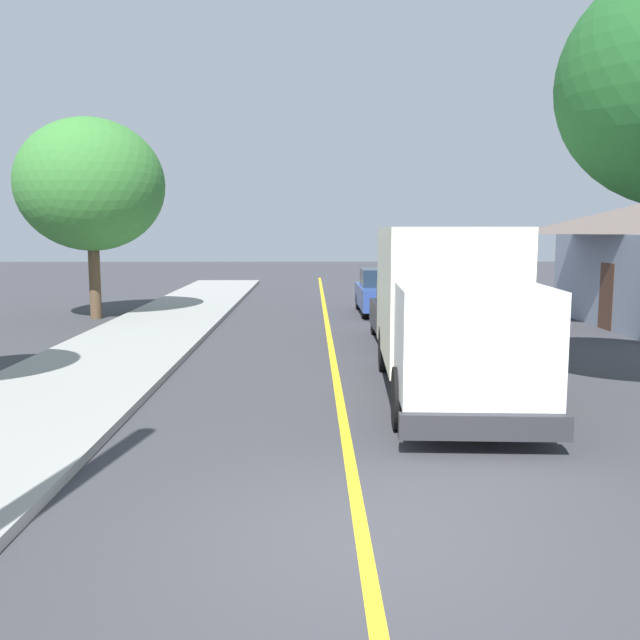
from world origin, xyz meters
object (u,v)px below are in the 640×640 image
(parked_car_mid, at_px, (383,293))
(box_truck, at_px, (447,302))
(parked_car_near, at_px, (408,314))
(street_tree_down_block, at_px, (91,185))

(parked_car_mid, bearing_deg, box_truck, -90.26)
(parked_car_near, height_order, parked_car_mid, same)
(parked_car_near, relative_size, street_tree_down_block, 0.63)
(parked_car_mid, bearing_deg, parked_car_near, -89.77)
(parked_car_mid, height_order, street_tree_down_block, street_tree_down_block)
(box_truck, bearing_deg, parked_car_near, 89.20)
(parked_car_near, xyz_separation_m, parked_car_mid, (-0.03, 6.57, 0.00))
(street_tree_down_block, bearing_deg, parked_car_mid, 7.61)
(parked_car_mid, xyz_separation_m, street_tree_down_block, (-10.31, -1.38, 3.87))
(box_truck, relative_size, street_tree_down_block, 1.05)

